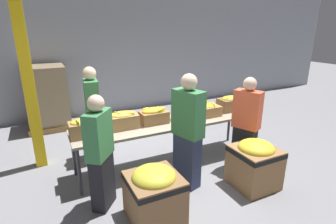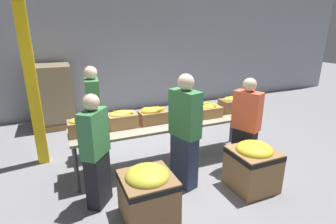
# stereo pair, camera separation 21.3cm
# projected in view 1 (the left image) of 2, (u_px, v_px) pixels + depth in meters

# --- Properties ---
(ground_plane) EXTENTS (30.00, 30.00, 0.00)m
(ground_plane) POSITION_uv_depth(u_px,v_px,m) (169.00, 162.00, 4.59)
(ground_plane) COLOR gray
(wall_back) EXTENTS (16.00, 0.08, 4.00)m
(wall_back) POSITION_uv_depth(u_px,v_px,m) (112.00, 37.00, 6.84)
(wall_back) COLOR #9399A3
(wall_back) RESTS_ON ground_plane
(sorting_table) EXTENTS (3.16, 0.70, 0.75)m
(sorting_table) POSITION_uv_depth(u_px,v_px,m) (169.00, 125.00, 4.37)
(sorting_table) COLOR #9E937F
(sorting_table) RESTS_ON ground_plane
(banana_box_0) EXTENTS (0.43, 0.32, 0.29)m
(banana_box_0) POSITION_uv_depth(u_px,v_px,m) (85.00, 127.00, 3.75)
(banana_box_0) COLOR olive
(banana_box_0) RESTS_ON sorting_table
(banana_box_1) EXTENTS (0.44, 0.31, 0.27)m
(banana_box_1) POSITION_uv_depth(u_px,v_px,m) (123.00, 120.00, 4.07)
(banana_box_1) COLOR #A37A4C
(banana_box_1) RESTS_ON sorting_table
(banana_box_2) EXTENTS (0.45, 0.27, 0.27)m
(banana_box_2) POSITION_uv_depth(u_px,v_px,m) (154.00, 115.00, 4.27)
(banana_box_2) COLOR olive
(banana_box_2) RESTS_ON sorting_table
(banana_box_3) EXTENTS (0.40, 0.33, 0.30)m
(banana_box_3) POSITION_uv_depth(u_px,v_px,m) (186.00, 111.00, 4.42)
(banana_box_3) COLOR tan
(banana_box_3) RESTS_ON sorting_table
(banana_box_4) EXTENTS (0.39, 0.33, 0.25)m
(banana_box_4) POSITION_uv_depth(u_px,v_px,m) (208.00, 109.00, 4.65)
(banana_box_4) COLOR #A37A4C
(banana_box_4) RESTS_ON sorting_table
(banana_box_5) EXTENTS (0.46, 0.30, 0.29)m
(banana_box_5) POSITION_uv_depth(u_px,v_px,m) (231.00, 103.00, 4.94)
(banana_box_5) COLOR olive
(banana_box_5) RESTS_ON sorting_table
(volunteer_0) EXTENTS (0.27, 0.46, 1.65)m
(volunteer_0) POSITION_uv_depth(u_px,v_px,m) (93.00, 115.00, 4.51)
(volunteer_0) COLOR #2D3856
(volunteer_0) RESTS_ON ground_plane
(volunteer_1) EXTENTS (0.35, 0.50, 1.68)m
(volunteer_1) POSITION_uv_depth(u_px,v_px,m) (188.00, 133.00, 3.70)
(volunteer_1) COLOR #2D3856
(volunteer_1) RESTS_ON ground_plane
(volunteer_2) EXTENTS (0.41, 0.44, 1.51)m
(volunteer_2) POSITION_uv_depth(u_px,v_px,m) (100.00, 154.00, 3.26)
(volunteer_2) COLOR black
(volunteer_2) RESTS_ON ground_plane
(volunteer_3) EXTENTS (0.36, 0.46, 1.54)m
(volunteer_3) POSITION_uv_depth(u_px,v_px,m) (246.00, 125.00, 4.17)
(volunteer_3) COLOR black
(volunteer_3) RESTS_ON ground_plane
(donation_bin_0) EXTENTS (0.62, 0.62, 0.69)m
(donation_bin_0) POSITION_uv_depth(u_px,v_px,m) (154.00, 192.00, 3.15)
(donation_bin_0) COLOR olive
(donation_bin_0) RESTS_ON ground_plane
(donation_bin_1) EXTENTS (0.61, 0.61, 0.72)m
(donation_bin_1) POSITION_uv_depth(u_px,v_px,m) (254.00, 162.00, 3.82)
(donation_bin_1) COLOR olive
(donation_bin_1) RESTS_ON ground_plane
(support_pillar) EXTENTS (0.17, 0.17, 4.00)m
(support_pillar) POSITION_uv_depth(u_px,v_px,m) (22.00, 45.00, 3.91)
(support_pillar) COLOR yellow
(support_pillar) RESTS_ON ground_plane
(pallet_stack_0) EXTENTS (0.94, 0.94, 1.44)m
(pallet_stack_0) POSITION_uv_depth(u_px,v_px,m) (47.00, 98.00, 6.00)
(pallet_stack_0) COLOR olive
(pallet_stack_0) RESTS_ON ground_plane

